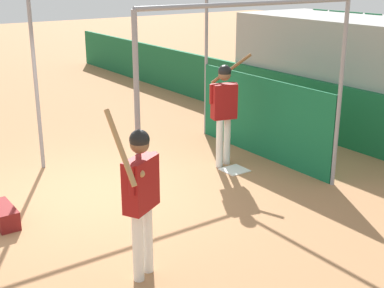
# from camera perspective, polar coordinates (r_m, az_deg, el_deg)

# --- Properties ---
(ground_plane) EXTENTS (60.00, 60.00, 0.00)m
(ground_plane) POSITION_cam_1_polar(r_m,az_deg,el_deg) (9.03, -10.22, -5.23)
(ground_plane) COLOR #A8754C
(outfield_wall) EXTENTS (24.00, 0.12, 1.26)m
(outfield_wall) POSITION_cam_1_polar(r_m,az_deg,el_deg) (11.91, 13.49, 3.52)
(outfield_wall) COLOR #196038
(outfield_wall) RESTS_ON ground
(bleacher_section) EXTENTS (5.95, 2.40, 2.54)m
(bleacher_section) POSITION_cam_1_polar(r_m,az_deg,el_deg) (12.73, 17.53, 7.05)
(bleacher_section) COLOR #9E9E99
(bleacher_section) RESTS_ON ground
(batting_cage) EXTENTS (3.76, 3.85, 3.13)m
(batting_cage) POSITION_cam_1_polar(r_m,az_deg,el_deg) (9.98, 4.89, 5.30)
(batting_cage) COLOR gray
(batting_cage) RESTS_ON ground
(home_plate) EXTENTS (0.44, 0.44, 0.02)m
(home_plate) POSITION_cam_1_polar(r_m,az_deg,el_deg) (9.91, 4.57, -2.78)
(home_plate) COLOR white
(home_plate) RESTS_ON ground
(player_batter) EXTENTS (0.59, 0.96, 2.05)m
(player_batter) POSITION_cam_1_polar(r_m,az_deg,el_deg) (9.83, 3.46, 4.22)
(player_batter) COLOR white
(player_batter) RESTS_ON ground
(player_waiting) EXTENTS (0.67, 0.67, 2.13)m
(player_waiting) POSITION_cam_1_polar(r_m,az_deg,el_deg) (6.18, -5.50, -4.86)
(player_waiting) COLOR white
(player_waiting) RESTS_ON ground
(equipment_bag) EXTENTS (0.70, 0.28, 0.28)m
(equipment_bag) POSITION_cam_1_polar(r_m,az_deg,el_deg) (8.29, -19.45, -7.16)
(equipment_bag) COLOR maroon
(equipment_bag) RESTS_ON ground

